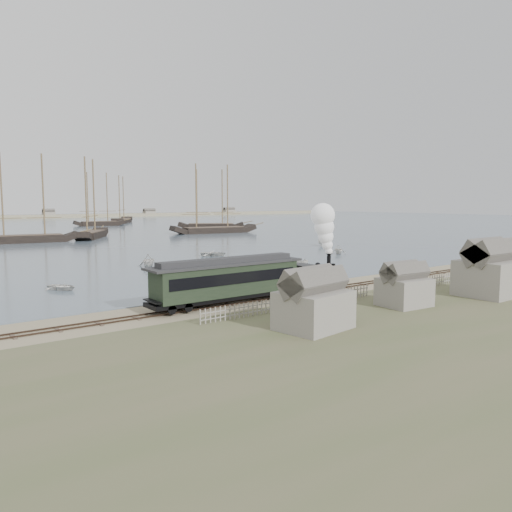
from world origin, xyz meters
TOP-DOWN VIEW (x-y plane):
  - ground at (0.00, 0.00)m, footprint 600.00×600.00m
  - rail_track at (0.00, -2.00)m, footprint 120.00×1.80m
  - picket_fence_west at (-6.50, -7.00)m, footprint 19.00×0.10m
  - picket_fence_east at (12.50, -7.50)m, footprint 15.00×0.10m
  - shed_left at (-10.00, -13.00)m, footprint 5.00×4.00m
  - shed_mid at (2.00, -12.00)m, footprint 4.00×3.50m
  - shed_right at (13.00, -14.00)m, footprint 6.00×5.00m
  - locomotive at (1.96, -2.00)m, footprint 7.03×2.62m
  - passenger_coach at (-10.15, -2.00)m, footprint 15.28×2.95m
  - beached_dinghy at (-12.38, 0.53)m, footprint 3.02×4.22m
  - rowboat_0 at (-20.04, 14.35)m, footprint 4.06×3.76m
  - rowboat_1 at (-4.63, 26.38)m, footprint 4.53×4.54m
  - rowboat_2 at (10.14, 11.67)m, footprint 4.06×2.61m
  - rowboat_3 at (9.88, 32.22)m, footprint 5.09×5.25m
  - rowboat_4 at (29.18, 21.82)m, footprint 4.04×3.94m
  - rowboat_5 at (38.15, 35.05)m, footprint 3.93×4.11m
  - schooner_2 at (-8.70, 80.64)m, footprint 22.18×7.70m
  - schooner_3 at (7.36, 85.10)m, footprint 14.64×19.23m
  - schooner_4 at (42.69, 84.00)m, footprint 26.09×9.89m
  - schooner_5 at (54.51, 104.52)m, footprint 21.07×16.60m
  - schooner_8 at (30.76, 145.17)m, footprint 18.69×6.88m
  - schooner_9 at (47.73, 164.84)m, footprint 18.00×24.12m

SIDE VIEW (x-z plane):
  - ground at x=0.00m, z-range 0.00..0.00m
  - picket_fence_west at x=-6.50m, z-range -0.60..0.60m
  - picket_fence_east at x=12.50m, z-range -0.60..0.60m
  - shed_left at x=-10.00m, z-range -2.05..2.05m
  - shed_mid at x=2.00m, z-range -1.80..1.80m
  - shed_right at x=13.00m, z-range -2.55..2.55m
  - rail_track at x=0.00m, z-range -0.04..0.12m
  - rowboat_0 at x=-20.04m, z-range 0.06..0.75m
  - beached_dinghy at x=-12.38m, z-range 0.00..0.87m
  - rowboat_3 at x=9.88m, z-range 0.06..0.95m
  - rowboat_2 at x=10.14m, z-range 0.06..1.53m
  - rowboat_5 at x=38.15m, z-range 0.06..1.66m
  - rowboat_4 at x=29.18m, z-range 0.06..1.68m
  - rowboat_1 at x=-4.63m, z-range 0.06..1.87m
  - passenger_coach at x=-10.15m, z-range 0.48..4.19m
  - locomotive at x=1.96m, z-range -0.33..8.43m
  - schooner_2 at x=-8.70m, z-range 0.06..20.06m
  - schooner_3 at x=7.36m, z-range 0.06..20.06m
  - schooner_4 at x=42.69m, z-range 0.06..20.06m
  - schooner_5 at x=54.51m, z-range 0.06..20.06m
  - schooner_8 at x=30.76m, z-range 0.06..20.06m
  - schooner_9 at x=47.73m, z-range 0.06..20.06m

